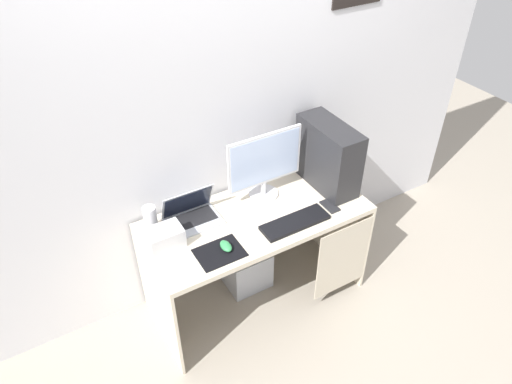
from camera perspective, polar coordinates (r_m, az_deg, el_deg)
name	(u,v)px	position (r m, az deg, el deg)	size (l,w,h in m)	color
ground_plane	(256,294)	(3.42, 0.00, -12.07)	(8.00, 8.00, 0.00)	#9E9384
wall_back	(226,106)	(2.83, -3.61, 10.18)	(4.00, 0.05, 2.60)	silver
desk	(259,234)	(3.00, 0.40, -4.98)	(1.37, 0.62, 0.72)	beige
pc_tower	(328,156)	(3.06, 8.55, 4.29)	(0.19, 0.46, 0.43)	#232326
monitor	(265,164)	(2.91, 1.03, 3.34)	(0.50, 0.19, 0.45)	silver
laptop	(191,214)	(2.87, -7.68, -2.66)	(0.32, 0.22, 0.21)	#B7BCC6
speaker	(151,219)	(2.81, -12.42, -3.16)	(0.08, 0.08, 0.17)	silver
projector	(165,238)	(2.72, -10.78, -5.35)	(0.20, 0.14, 0.12)	silver
keyboard	(295,222)	(2.84, 4.64, -3.62)	(0.42, 0.14, 0.02)	black
mousepad	(220,253)	(2.67, -4.34, -7.19)	(0.26, 0.20, 0.01)	black
mouse_left	(226,246)	(2.68, -3.60, -6.43)	(0.06, 0.10, 0.03)	#338C4C
cell_phone	(330,206)	(2.99, 8.76, -1.66)	(0.07, 0.13, 0.01)	#232326
subwoofer	(245,266)	(3.39, -1.37, -8.82)	(0.29, 0.29, 0.29)	#B7BCC6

